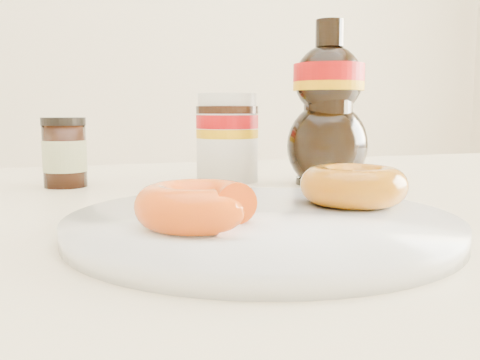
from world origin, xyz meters
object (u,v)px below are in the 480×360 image
object	(u,v)px
dining_table	(264,283)
dark_jar	(65,153)
donut_bitten	(197,205)
nutella_jar	(227,134)
plate	(261,224)
syrup_bottle	(328,103)
donut_whole	(353,185)

from	to	relation	value
dining_table	dark_jar	bearing A→B (deg)	134.75
donut_bitten	nutella_jar	size ratio (longest dim) A/B	0.73
plate	donut_bitten	world-z (taller)	donut_bitten
plate	nutella_jar	bearing A→B (deg)	77.31
plate	syrup_bottle	xyz separation A→B (m)	(0.18, 0.23, 0.09)
dining_table	dark_jar	distance (m)	0.29
donut_bitten	donut_whole	world-z (taller)	donut_whole
donut_whole	syrup_bottle	xyz separation A→B (m)	(0.09, 0.21, 0.07)
nutella_jar	dark_jar	size ratio (longest dim) A/B	1.36
nutella_jar	syrup_bottle	size ratio (longest dim) A/B	0.56
dining_table	plate	xyz separation A→B (m)	(-0.05, -0.13, 0.09)
donut_bitten	donut_whole	distance (m)	0.15
dining_table	donut_bitten	size ratio (longest dim) A/B	16.59
donut_whole	nutella_jar	xyz separation A→B (m)	(-0.02, 0.28, 0.03)
dining_table	donut_whole	xyz separation A→B (m)	(0.04, -0.10, 0.11)
plate	nutella_jar	world-z (taller)	nutella_jar
donut_bitten	dining_table	bearing A→B (deg)	55.93
donut_bitten	nutella_jar	distance (m)	0.35
syrup_bottle	plate	bearing A→B (deg)	-127.53
syrup_bottle	dark_jar	bearing A→B (deg)	165.48
plate	donut_bitten	xyz separation A→B (m)	(-0.06, -0.02, 0.02)
donut_whole	donut_bitten	bearing A→B (deg)	-162.83
dining_table	dark_jar	xyz separation A→B (m)	(-0.19, 0.19, 0.12)
dining_table	syrup_bottle	size ratio (longest dim) A/B	6.88
donut_whole	syrup_bottle	bearing A→B (deg)	67.46
nutella_jar	dark_jar	xyz separation A→B (m)	(-0.20, 0.02, -0.02)
dining_table	donut_whole	distance (m)	0.16
plate	nutella_jar	xyz separation A→B (m)	(0.07, 0.30, 0.05)
plate	nutella_jar	distance (m)	0.31
plate	donut_whole	xyz separation A→B (m)	(0.09, 0.02, 0.02)
dining_table	plate	distance (m)	0.16
dining_table	donut_bitten	world-z (taller)	donut_bitten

